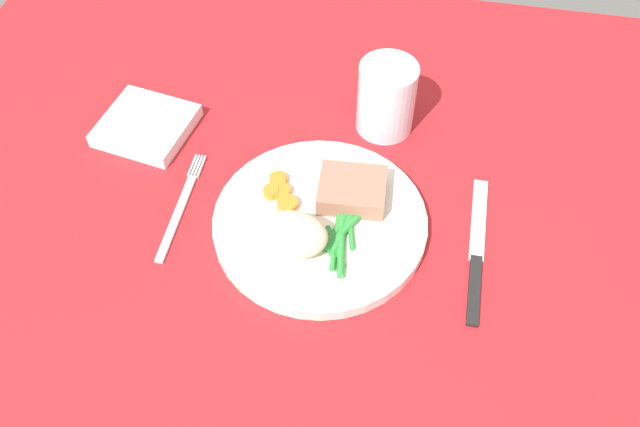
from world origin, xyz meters
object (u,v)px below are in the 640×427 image
meat_portion (354,190)px  fork (181,206)px  dinner_plate (320,223)px  water_glass (386,101)px  napkin (146,126)px  knife (477,252)px

meat_portion → fork: (-20.40, -4.20, -2.65)cm
dinner_plate → water_glass: 19.22cm
water_glass → napkin: size_ratio=0.88×
fork → knife: size_ratio=0.81×
fork → knife: 35.34cm
napkin → meat_portion: bearing=-14.4°
knife → fork: bearing=179.9°
dinner_plate → meat_portion: (3.38, 3.95, 2.05)cm
meat_portion → napkin: size_ratio=0.71×
dinner_plate → water_glass: water_glass is taller
meat_portion → water_glass: size_ratio=0.80×
fork → knife: (35.34, -0.03, -0.00)cm
water_glass → napkin: (-30.53, -6.86, -3.34)cm
dinner_plate → knife: 18.33cm
meat_portion → fork: size_ratio=0.47×
fork → napkin: 14.30cm
meat_portion → fork: meat_portion is taller
dinner_plate → napkin: 27.79cm
dinner_plate → knife: dinner_plate is taller
dinner_plate → water_glass: bearing=74.2°
napkin → water_glass: bearing=12.7°
knife → napkin: napkin is taller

